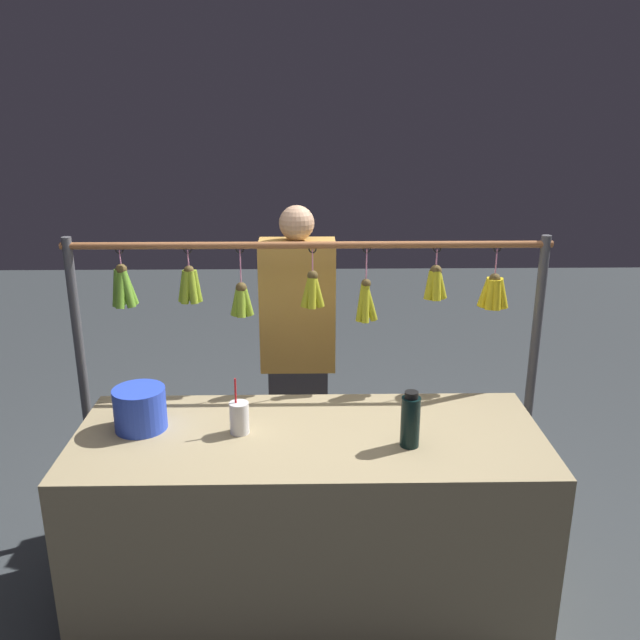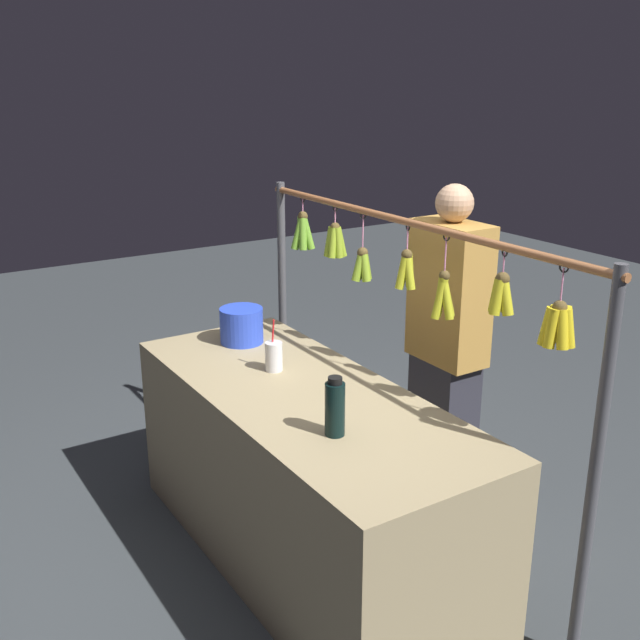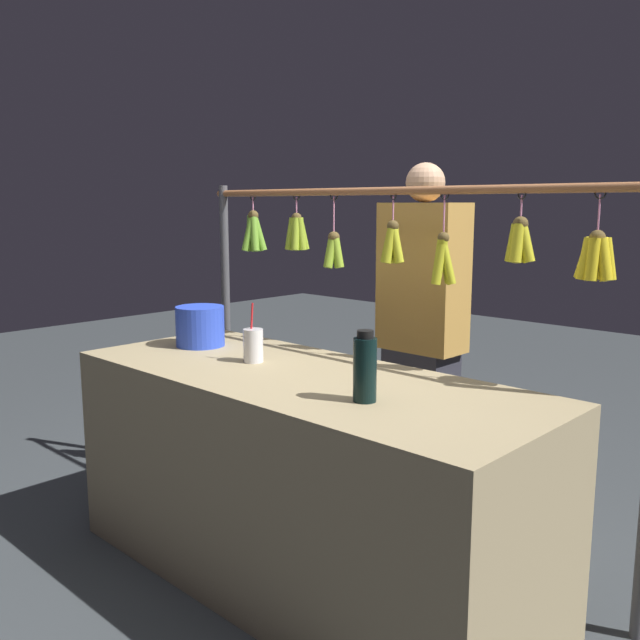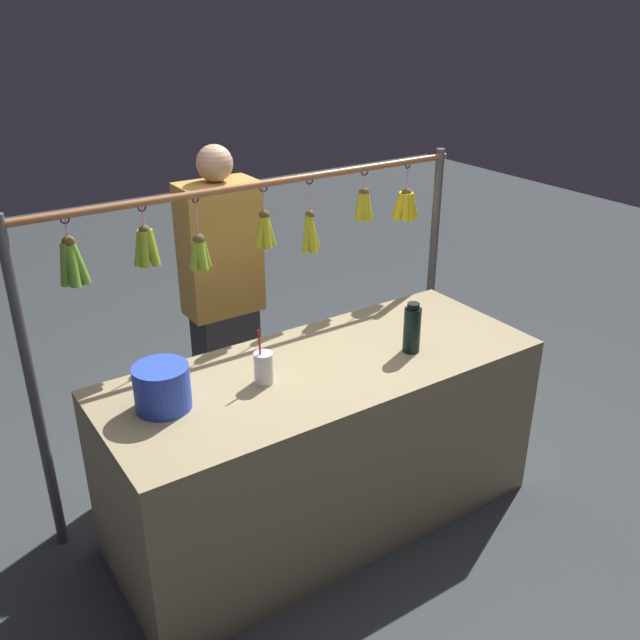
{
  "view_description": "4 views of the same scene",
  "coord_description": "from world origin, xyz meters",
  "px_view_note": "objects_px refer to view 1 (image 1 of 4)",
  "views": [
    {
      "loc": [
        0.0,
        2.41,
        2.08
      ],
      "look_at": [
        -0.04,
        0.0,
        1.28
      ],
      "focal_mm": 37.57,
      "sensor_mm": 36.0,
      "label": 1
    },
    {
      "loc": [
        -2.47,
        1.5,
        2.07
      ],
      "look_at": [
        -0.12,
        0.0,
        1.15
      ],
      "focal_mm": 42.5,
      "sensor_mm": 36.0,
      "label": 2
    },
    {
      "loc": [
        -1.73,
        1.72,
        1.42
      ],
      "look_at": [
        -0.09,
        0.0,
        1.01
      ],
      "focal_mm": 38.63,
      "sensor_mm": 36.0,
      "label": 3
    },
    {
      "loc": [
        1.43,
        2.11,
        2.2
      ],
      "look_at": [
        0.02,
        0.0,
        1.02
      ],
      "focal_mm": 38.71,
      "sensor_mm": 36.0,
      "label": 4
    }
  ],
  "objects_px": {
    "water_bottle": "(411,420)",
    "drink_cup": "(240,418)",
    "vendor_person": "(299,361)",
    "blue_bucket": "(141,409)"
  },
  "relations": [
    {
      "from": "drink_cup",
      "to": "vendor_person",
      "type": "bearing_deg",
      "value": -105.43
    },
    {
      "from": "vendor_person",
      "to": "drink_cup",
      "type": "bearing_deg",
      "value": 74.57
    },
    {
      "from": "water_bottle",
      "to": "blue_bucket",
      "type": "height_order",
      "value": "water_bottle"
    },
    {
      "from": "water_bottle",
      "to": "drink_cup",
      "type": "relative_size",
      "value": 0.98
    },
    {
      "from": "drink_cup",
      "to": "vendor_person",
      "type": "relative_size",
      "value": 0.15
    },
    {
      "from": "water_bottle",
      "to": "blue_bucket",
      "type": "xyz_separation_m",
      "value": [
        1.07,
        -0.16,
        -0.02
      ]
    },
    {
      "from": "water_bottle",
      "to": "vendor_person",
      "type": "xyz_separation_m",
      "value": [
        0.44,
        -0.93,
        -0.12
      ]
    },
    {
      "from": "drink_cup",
      "to": "water_bottle",
      "type": "bearing_deg",
      "value": 169.97
    },
    {
      "from": "water_bottle",
      "to": "blue_bucket",
      "type": "relative_size",
      "value": 1.08
    },
    {
      "from": "water_bottle",
      "to": "drink_cup",
      "type": "bearing_deg",
      "value": -10.03
    }
  ]
}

